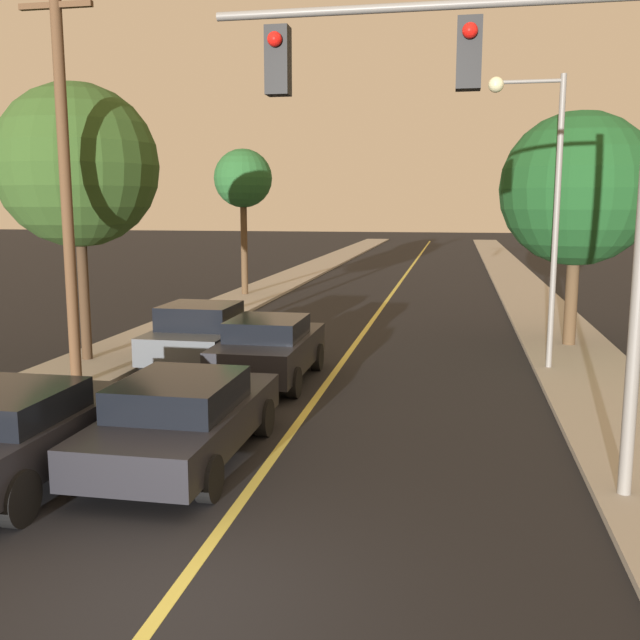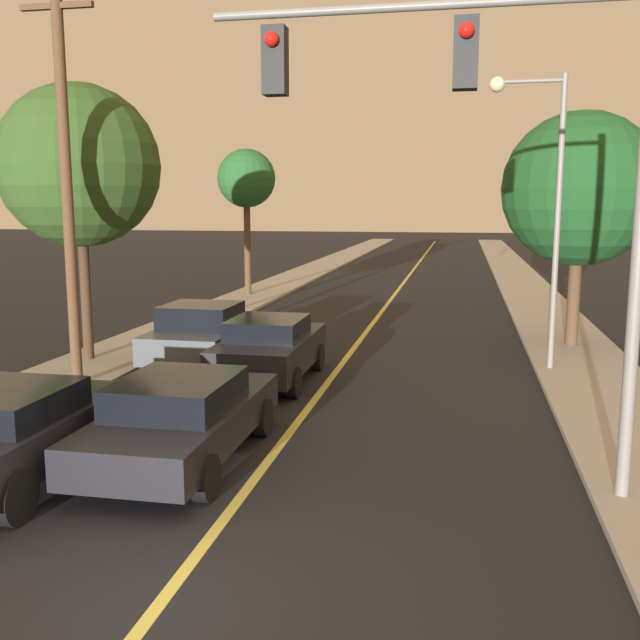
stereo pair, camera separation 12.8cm
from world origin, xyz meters
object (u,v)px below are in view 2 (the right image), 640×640
(car_near_lane_front, at_px, (182,417))
(tree_left_near, at_px, (79,166))
(utility_pole_left, at_px, (66,180))
(car_outer_lane_front, at_px, (13,431))
(streetlamp_right, at_px, (541,182))
(traffic_signal_mast, at_px, (499,134))
(car_near_lane_second, at_px, (270,348))
(tree_left_far, at_px, (246,180))
(tree_right_near, at_px, (580,189))
(car_outer_lane_second, at_px, (203,334))

(car_near_lane_front, bearing_deg, tree_left_near, 129.10)
(car_near_lane_front, bearing_deg, utility_pole_left, 136.32)
(car_outer_lane_front, bearing_deg, car_near_lane_front, 31.00)
(streetlamp_right, bearing_deg, tree_left_near, -173.60)
(car_outer_lane_front, bearing_deg, utility_pole_left, 110.76)
(traffic_signal_mast, bearing_deg, utility_pole_left, 154.36)
(car_outer_lane_front, distance_m, tree_left_near, 9.07)
(traffic_signal_mast, xyz_separation_m, streetlamp_right, (1.34, 7.80, -0.40))
(car_near_lane_second, bearing_deg, tree_left_far, 108.76)
(car_near_lane_second, height_order, car_outer_lane_front, car_near_lane_second)
(streetlamp_right, relative_size, tree_right_near, 1.07)
(car_outer_lane_front, xyz_separation_m, tree_left_near, (-2.98, 7.48, 4.18))
(car_near_lane_second, height_order, tree_right_near, tree_right_near)
(utility_pole_left, xyz_separation_m, tree_right_near, (11.34, 6.73, -0.10))
(car_outer_lane_front, bearing_deg, streetlamp_right, 47.18)
(car_outer_lane_front, relative_size, tree_left_near, 0.62)
(streetlamp_right, bearing_deg, car_outer_lane_second, -173.55)
(tree_right_near, bearing_deg, car_outer_lane_second, -157.00)
(streetlamp_right, bearing_deg, traffic_signal_mast, -99.78)
(car_outer_lane_second, distance_m, utility_pole_left, 5.00)
(car_outer_lane_front, xyz_separation_m, streetlamp_right, (8.08, 8.73, 3.76))
(car_near_lane_front, relative_size, tree_left_far, 0.73)
(car_outer_lane_second, bearing_deg, tree_left_near, -173.71)
(car_near_lane_second, distance_m, utility_pole_left, 5.67)
(tree_left_far, bearing_deg, car_near_lane_front, -75.96)
(tree_right_near, bearing_deg, traffic_signal_mast, -103.80)
(car_near_lane_front, xyz_separation_m, tree_left_far, (-4.97, 19.89, 4.34))
(tree_right_near, bearing_deg, utility_pole_left, -149.32)
(car_near_lane_front, bearing_deg, car_outer_lane_front, -149.00)
(utility_pole_left, bearing_deg, tree_left_far, 93.43)
(car_outer_lane_front, xyz_separation_m, car_outer_lane_second, (0.00, 7.81, 0.03))
(tree_left_near, bearing_deg, traffic_signal_mast, -34.02)
(car_near_lane_front, xyz_separation_m, tree_left_near, (-5.06, 6.23, 4.21))
(car_outer_lane_second, xyz_separation_m, traffic_signal_mast, (6.74, -6.89, 4.12))
(car_near_lane_front, height_order, tree_left_near, tree_left_near)
(car_outer_lane_second, relative_size, tree_left_far, 0.62)
(traffic_signal_mast, relative_size, tree_right_near, 1.04)
(traffic_signal_mast, relative_size, tree_left_near, 0.98)
(car_outer_lane_front, relative_size, streetlamp_right, 0.62)
(streetlamp_right, height_order, tree_left_far, streetlamp_right)
(traffic_signal_mast, relative_size, streetlamp_right, 0.98)
(utility_pole_left, distance_m, tree_left_near, 2.66)
(car_outer_lane_second, relative_size, traffic_signal_mast, 0.58)
(car_near_lane_front, bearing_deg, traffic_signal_mast, -4.07)
(car_outer_lane_second, xyz_separation_m, tree_right_near, (9.41, 3.99, 3.62))
(tree_right_near, bearing_deg, streetlamp_right, -113.32)
(car_outer_lane_front, relative_size, utility_pole_left, 0.50)
(tree_left_near, xyz_separation_m, tree_left_far, (0.09, 13.66, 0.13))
(traffic_signal_mast, height_order, tree_left_near, tree_left_near)
(car_near_lane_front, relative_size, utility_pole_left, 0.54)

